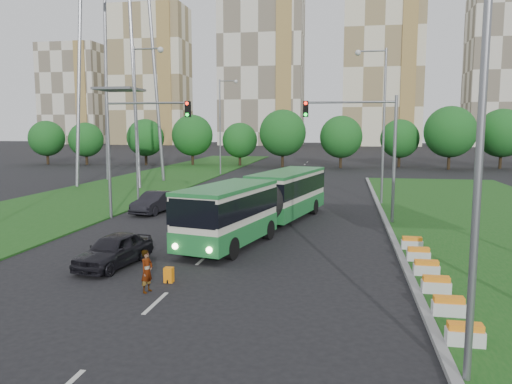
% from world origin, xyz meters
% --- Properties ---
extents(ground, '(360.00, 360.00, 0.00)m').
position_xyz_m(ground, '(0.00, 0.00, 0.00)').
color(ground, black).
rests_on(ground, ground).
extents(median_kerb, '(0.30, 60.00, 0.18)m').
position_xyz_m(median_kerb, '(6.05, 8.00, 0.09)').
color(median_kerb, gray).
rests_on(median_kerb, ground).
extents(left_verge, '(12.00, 110.00, 0.10)m').
position_xyz_m(left_verge, '(-18.00, 25.00, 0.05)').
color(left_verge, '#174B15').
rests_on(left_verge, ground).
extents(lane_markings, '(0.20, 100.00, 0.01)m').
position_xyz_m(lane_markings, '(-3.00, 20.00, 0.00)').
color(lane_markings, '#B9B9B2').
rests_on(lane_markings, ground).
extents(flower_planters, '(1.10, 11.50, 0.60)m').
position_xyz_m(flower_planters, '(6.70, -2.50, 0.45)').
color(flower_planters, silver).
rests_on(flower_planters, grass_median).
extents(traffic_mast_median, '(5.76, 0.32, 8.00)m').
position_xyz_m(traffic_mast_median, '(4.78, 10.00, 5.35)').
color(traffic_mast_median, slate).
rests_on(traffic_mast_median, ground).
extents(traffic_mast_left, '(5.76, 0.32, 8.00)m').
position_xyz_m(traffic_mast_left, '(-10.38, 9.00, 5.35)').
color(traffic_mast_left, slate).
rests_on(traffic_mast_left, ground).
extents(street_lamps, '(36.00, 60.00, 12.00)m').
position_xyz_m(street_lamps, '(-3.00, 10.00, 6.00)').
color(street_lamps, slate).
rests_on(street_lamps, ground).
extents(tree_line, '(120.00, 8.00, 9.00)m').
position_xyz_m(tree_line, '(10.00, 55.00, 4.50)').
color(tree_line, '#16541A').
rests_on(tree_line, ground).
extents(apartment_tower_west, '(26.00, 15.00, 48.00)m').
position_xyz_m(apartment_tower_west, '(-65.00, 150.00, 24.00)').
color(apartment_tower_west, beige).
rests_on(apartment_tower_west, ground).
extents(apartment_tower_cwest, '(28.00, 15.00, 52.00)m').
position_xyz_m(apartment_tower_cwest, '(-25.00, 150.00, 26.00)').
color(apartment_tower_cwest, beige).
rests_on(apartment_tower_cwest, ground).
extents(apartment_tower_ceast, '(25.00, 15.00, 50.00)m').
position_xyz_m(apartment_tower_ceast, '(15.00, 150.00, 25.00)').
color(apartment_tower_ceast, beige).
rests_on(apartment_tower_ceast, ground).
extents(midrise_west, '(22.00, 14.00, 36.00)m').
position_xyz_m(midrise_west, '(-95.00, 150.00, 18.00)').
color(midrise_west, beige).
rests_on(midrise_west, ground).
extents(articulated_bus, '(2.62, 16.78, 2.76)m').
position_xyz_m(articulated_bus, '(-1.42, 7.04, 1.69)').
color(articulated_bus, beige).
rests_on(articulated_bus, ground).
extents(car_left_near, '(2.43, 4.50, 1.45)m').
position_xyz_m(car_left_near, '(-6.49, -1.92, 0.73)').
color(car_left_near, black).
rests_on(car_left_near, ground).
extents(car_left_far, '(2.20, 4.73, 1.50)m').
position_xyz_m(car_left_far, '(-9.88, 11.57, 0.75)').
color(car_left_far, black).
rests_on(car_left_far, ground).
extents(pedestrian, '(0.50, 0.65, 1.60)m').
position_xyz_m(pedestrian, '(-3.73, -4.94, 0.80)').
color(pedestrian, gray).
rests_on(pedestrian, ground).
extents(shopping_trolley, '(0.35, 0.37, 0.59)m').
position_xyz_m(shopping_trolley, '(-3.35, -3.68, 0.29)').
color(shopping_trolley, orange).
rests_on(shopping_trolley, ground).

